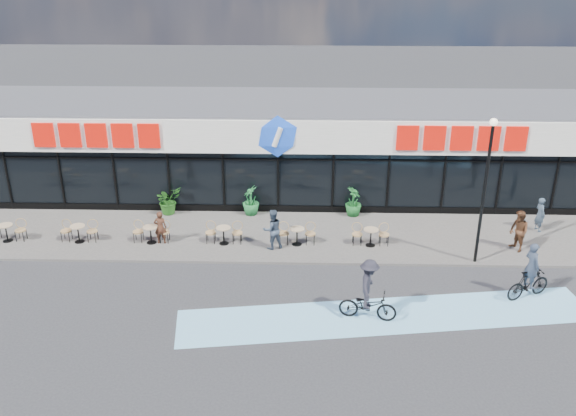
{
  "coord_description": "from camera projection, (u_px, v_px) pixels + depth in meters",
  "views": [
    {
      "loc": [
        1.17,
        -19.0,
        11.41
      ],
      "look_at": [
        0.55,
        3.5,
        1.77
      ],
      "focal_mm": 38.0,
      "sensor_mm": 36.0,
      "label": 1
    }
  ],
  "objects": [
    {
      "name": "building",
      "position": [
        281.0,
        146.0,
        30.19
      ],
      "size": [
        30.6,
        6.57,
        4.75
      ],
      "color": "black",
      "rests_on": "ground"
    },
    {
      "name": "bistro_set_5",
      "position": [
        371.0,
        234.0,
        25.03
      ],
      "size": [
        1.54,
        0.62,
        0.9
      ],
      "color": "tan",
      "rests_on": "sidewalk"
    },
    {
      "name": "bistro_set_0",
      "position": [
        7.0,
        230.0,
        25.41
      ],
      "size": [
        1.54,
        0.62,
        0.9
      ],
      "color": "tan",
      "rests_on": "sidewalk"
    },
    {
      "name": "pedestrian_b",
      "position": [
        540.0,
        214.0,
        26.17
      ],
      "size": [
        0.49,
        0.63,
        1.52
      ],
      "primitive_type": "imported",
      "rotation": [
        0.0,
        0.0,
        1.83
      ],
      "color": "#32404E",
      "rests_on": "sidewalk"
    },
    {
      "name": "potted_plant_right",
      "position": [
        353.0,
        202.0,
        27.71
      ],
      "size": [
        0.88,
        0.88,
        1.34
      ],
      "primitive_type": "imported",
      "rotation": [
        0.0,
        0.0,
        1.38
      ],
      "color": "#185521",
      "rests_on": "sidewalk"
    },
    {
      "name": "patron_left",
      "position": [
        160.0,
        227.0,
        25.06
      ],
      "size": [
        0.54,
        0.37,
        1.42
      ],
      "primitive_type": "imported",
      "rotation": [
        0.0,
        0.0,
        3.2
      ],
      "color": "#422417",
      "rests_on": "sidewalk"
    },
    {
      "name": "sidewalk",
      "position": [
        276.0,
        236.0,
        26.1
      ],
      "size": [
        44.0,
        5.0,
        0.1
      ],
      "primitive_type": "cube",
      "color": "#5A5650",
      "rests_on": "ground"
    },
    {
      "name": "potted_plant_left",
      "position": [
        168.0,
        200.0,
        27.94
      ],
      "size": [
        1.52,
        1.53,
        1.28
      ],
      "primitive_type": "imported",
      "rotation": [
        0.0,
        0.0,
        0.83
      ],
      "color": "#205518",
      "rests_on": "sidewalk"
    },
    {
      "name": "bistro_set_2",
      "position": [
        151.0,
        232.0,
        25.26
      ],
      "size": [
        1.54,
        0.62,
        0.9
      ],
      "color": "tan",
      "rests_on": "sidewalk"
    },
    {
      "name": "bike_lane",
      "position": [
        386.0,
        316.0,
        20.5
      ],
      "size": [
        14.17,
        4.13,
        0.01
      ],
      "primitive_type": "cube",
      "rotation": [
        0.0,
        0.0,
        0.14
      ],
      "color": "#75B7DD",
      "rests_on": "ground"
    },
    {
      "name": "pedestrian_a",
      "position": [
        519.0,
        231.0,
        24.39
      ],
      "size": [
        0.88,
        0.99,
        1.7
      ],
      "primitive_type": "imported",
      "rotation": [
        0.0,
        0.0,
        -1.24
      ],
      "color": "#4F2F1C",
      "rests_on": "sidewalk"
    },
    {
      "name": "patron_right",
      "position": [
        272.0,
        229.0,
        24.57
      ],
      "size": [
        1.01,
        0.92,
        1.69
      ],
      "primitive_type": "imported",
      "rotation": [
        0.0,
        0.0,
        3.56
      ],
      "color": "#344151",
      "rests_on": "sidewalk"
    },
    {
      "name": "bistro_set_3",
      "position": [
        224.0,
        233.0,
        25.18
      ],
      "size": [
        1.54,
        0.62,
        0.9
      ],
      "color": "tan",
      "rests_on": "sidewalk"
    },
    {
      "name": "lamp_post",
      "position": [
        486.0,
        181.0,
        22.53
      ],
      "size": [
        0.28,
        0.28,
        5.74
      ],
      "color": "black",
      "rests_on": "sidewalk"
    },
    {
      "name": "bistro_set_1",
      "position": [
        79.0,
        231.0,
        25.34
      ],
      "size": [
        1.54,
        0.62,
        0.9
      ],
      "color": "tan",
      "rests_on": "sidewalk"
    },
    {
      "name": "ground",
      "position": [
        270.0,
        291.0,
        21.98
      ],
      "size": [
        120.0,
        120.0,
        0.0
      ],
      "primitive_type": "plane",
      "color": "#28282B",
      "rests_on": "ground"
    },
    {
      "name": "bistro_set_4",
      "position": [
        297.0,
        234.0,
        25.1
      ],
      "size": [
        1.54,
        0.62,
        0.9
      ],
      "color": "tan",
      "rests_on": "sidewalk"
    },
    {
      "name": "cyclist_b",
      "position": [
        529.0,
        279.0,
        21.28
      ],
      "size": [
        1.87,
        1.23,
        2.13
      ],
      "color": "black",
      "rests_on": "ground"
    },
    {
      "name": "cyclist_a",
      "position": [
        368.0,
        295.0,
        20.0
      ],
      "size": [
        2.01,
        1.22,
        2.19
      ],
      "color": "black",
      "rests_on": "ground"
    },
    {
      "name": "potted_plant_mid",
      "position": [
        251.0,
        200.0,
        27.81
      ],
      "size": [
        0.82,
        0.82,
        1.36
      ],
      "primitive_type": "imported",
      "rotation": [
        0.0,
        0.0,
        4.79
      ],
      "color": "#1C622C",
      "rests_on": "sidewalk"
    }
  ]
}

